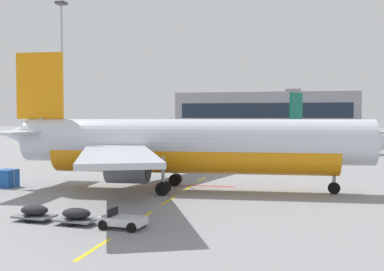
% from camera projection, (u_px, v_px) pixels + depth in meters
% --- Properties ---
extents(apron_paint_markings, '(8.00, 95.33, 0.01)m').
position_uv_depth(apron_paint_markings, '(219.00, 168.00, 57.90)').
color(apron_paint_markings, yellow).
rests_on(apron_paint_markings, ground).
extents(airliner_foreground, '(34.81, 34.55, 12.20)m').
position_uv_depth(airliner_foreground, '(186.00, 145.00, 40.59)').
color(airliner_foreground, silver).
rests_on(airliner_foreground, ground).
extents(airliner_mid_left, '(26.31, 27.91, 10.35)m').
position_uv_depth(airliner_mid_left, '(327.00, 133.00, 86.57)').
color(airliner_mid_left, white).
rests_on(airliner_mid_left, ground).
extents(catering_truck, '(5.65, 7.24, 3.14)m').
position_uv_depth(catering_truck, '(79.00, 152.00, 61.99)').
color(catering_truck, black).
rests_on(catering_truck, ground).
extents(baggage_train, '(8.71, 2.46, 1.14)m').
position_uv_depth(baggage_train, '(77.00, 216.00, 27.95)').
color(baggage_train, silver).
rests_on(baggage_train, ground).
extents(uld_cargo_container, '(1.74, 1.70, 1.60)m').
position_uv_depth(uld_cargo_container, '(7.00, 178.00, 42.61)').
color(uld_cargo_container, '#194C9E').
rests_on(uld_cargo_container, ground).
extents(apron_light_mast_near, '(1.80, 1.80, 27.75)m').
position_uv_depth(apron_light_mast_near, '(62.00, 60.00, 87.75)').
color(apron_light_mast_near, slate).
rests_on(apron_light_mast_near, ground).
extents(terminal_satellite, '(68.80, 26.00, 17.06)m').
position_uv_depth(terminal_satellite, '(267.00, 113.00, 186.99)').
color(terminal_satellite, gray).
rests_on(terminal_satellite, ground).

